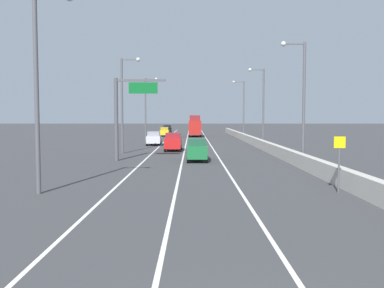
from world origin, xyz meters
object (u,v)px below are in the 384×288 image
object	(u,v)px
lamp_post_right_second	(303,94)
lamp_post_right_third	(263,102)
lamp_post_left_mid	(126,99)
lamp_post_left_far	(149,105)
speed_advisory_sign	(341,160)
car_green_2	(199,150)
box_truck	(196,127)
car_blue_4	(197,129)
overhead_sign_gantry	(126,109)
car_black_5	(169,130)
lamp_post_right_fourth	(244,106)
car_yellow_3	(166,132)
car_red_1	(175,142)
lamp_post_left_near	(43,80)
car_silver_0	(156,138)

from	to	relation	value
lamp_post_right_second	lamp_post_right_third	xyz separation A→B (m)	(-0.07, 20.29, 0.00)
lamp_post_left_mid	lamp_post_left_far	size ratio (longest dim) A/B	1.00
lamp_post_right_second	lamp_post_right_third	bearing A→B (deg)	90.20
speed_advisory_sign	car_green_2	distance (m)	17.90
lamp_post_left_mid	lamp_post_left_far	distance (m)	24.34
lamp_post_left_far	box_truck	xyz separation A→B (m)	(8.01, 13.79, -4.02)
lamp_post_left_far	box_truck	world-z (taller)	lamp_post_left_far
lamp_post_left_mid	lamp_post_left_far	bearing A→B (deg)	90.21
lamp_post_right_third	car_blue_4	size ratio (longest dim) A/B	2.21
overhead_sign_gantry	car_green_2	bearing A→B (deg)	-1.14
lamp_post_left_far	car_black_5	distance (m)	26.80
lamp_post_right_third	lamp_post_left_far	size ratio (longest dim) A/B	1.00
overhead_sign_gantry	lamp_post_right_second	world-z (taller)	lamp_post_right_second
lamp_post_right_fourth	car_yellow_3	xyz separation A→B (m)	(-14.55, 9.06, -5.01)
car_red_1	car_black_5	xyz separation A→B (m)	(-3.39, 47.13, -0.04)
lamp_post_right_third	car_yellow_3	xyz separation A→B (m)	(-14.72, 29.35, -5.01)
overhead_sign_gantry	lamp_post_left_near	size ratio (longest dim) A/B	0.72
lamp_post_left_near	speed_advisory_sign	bearing A→B (deg)	0.66
car_yellow_3	car_red_1	bearing A→B (deg)	-84.75
lamp_post_right_third	car_red_1	xyz separation A→B (m)	(-11.40, -6.74, -4.88)
overhead_sign_gantry	car_yellow_3	size ratio (longest dim) A/B	1.86
overhead_sign_gantry	lamp_post_left_mid	distance (m)	7.89
lamp_post_right_fourth	car_red_1	bearing A→B (deg)	-112.57
speed_advisory_sign	lamp_post_right_second	size ratio (longest dim) A/B	0.29
lamp_post_right_second	car_yellow_3	size ratio (longest dim) A/B	2.57
lamp_post_right_fourth	box_truck	size ratio (longest dim) A/B	1.38
lamp_post_left_far	car_silver_0	size ratio (longest dim) A/B	2.15
car_blue_4	car_green_2	bearing A→B (deg)	-90.33
lamp_post_right_third	lamp_post_left_near	world-z (taller)	same
lamp_post_left_mid	car_blue_4	xyz separation A→B (m)	(8.17, 54.96, -4.91)
car_silver_0	car_black_5	distance (m)	37.17
car_blue_4	car_black_5	bearing A→B (deg)	-145.95
car_green_2	box_truck	size ratio (longest dim) A/B	0.63
overhead_sign_gantry	car_red_1	xyz separation A→B (m)	(3.93, 11.19, -3.67)
lamp_post_left_mid	car_green_2	distance (m)	12.10
lamp_post_left_mid	car_black_5	world-z (taller)	lamp_post_left_mid
lamp_post_left_near	car_blue_4	bearing A→B (deg)	83.79
car_yellow_3	box_truck	world-z (taller)	box_truck
car_silver_0	lamp_post_right_third	bearing A→B (deg)	-12.51
car_green_2	car_black_5	world-z (taller)	car_green_2
car_yellow_3	car_blue_4	bearing A→B (deg)	67.57
lamp_post_left_far	car_green_2	world-z (taller)	lamp_post_left_far
speed_advisory_sign	lamp_post_left_mid	bearing A→B (deg)	122.02
lamp_post_right_third	car_black_5	bearing A→B (deg)	110.11
lamp_post_right_second	car_blue_4	distance (m)	65.74
lamp_post_right_fourth	car_blue_4	distance (m)	26.24
car_silver_0	lamp_post_right_second	bearing A→B (deg)	-58.15
lamp_post_right_second	car_black_5	world-z (taller)	lamp_post_right_second
overhead_sign_gantry	speed_advisory_sign	distance (m)	21.75
lamp_post_right_fourth	car_black_5	size ratio (longest dim) A/B	2.49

